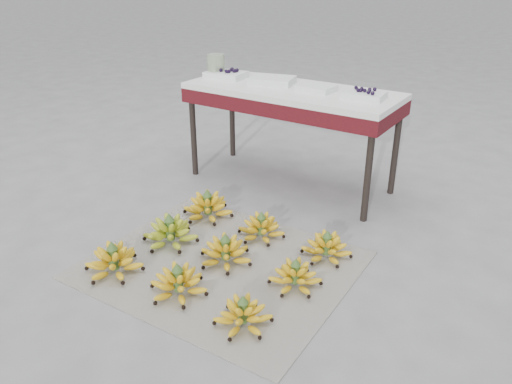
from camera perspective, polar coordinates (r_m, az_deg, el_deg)
The scene contains 17 objects.
ground at distance 2.64m, azimuth -4.85°, elevation -6.90°, with size 60.00×60.00×0.00m, color slate.
newspaper_mat at distance 2.53m, azimuth -3.98°, elevation -8.31°, with size 1.25×1.05×0.01m, color beige.
bunch_front_left at distance 2.54m, azimuth -15.93°, elevation -7.66°, with size 0.31×0.31×0.17m.
bunch_front_center at distance 2.32m, azimuth -8.86°, elevation -10.26°, with size 0.34×0.34×0.16m.
bunch_front_right at distance 2.13m, azimuth -1.49°, elevation -13.87°, with size 0.32×0.32×0.15m.
bunch_mid_left at distance 2.71m, azimuth -9.77°, elevation -4.62°, with size 0.35×0.35×0.18m.
bunch_mid_center at distance 2.52m, azimuth -3.50°, elevation -6.90°, with size 0.30×0.30×0.17m.
bunch_mid_right at distance 2.36m, azimuth 4.51°, elevation -9.60°, with size 0.31×0.31×0.15m.
bunch_back_left at distance 2.96m, azimuth -5.53°, elevation -1.75°, with size 0.29×0.29×0.18m.
bunch_back_center at distance 2.74m, azimuth 0.62°, elevation -4.16°, with size 0.30×0.30×0.16m.
bunch_back_right at distance 2.58m, azimuth 8.07°, elevation -6.33°, with size 0.30×0.30×0.16m.
vendor_table at distance 3.25m, azimuth 4.05°, elevation 10.48°, with size 1.37×0.55×0.66m.
tray_far_left at distance 3.51m, azimuth -3.45°, elevation 13.27°, with size 0.28×0.21×0.07m.
tray_left at distance 3.33m, azimuth 1.86°, elevation 12.64°, with size 0.32×0.26×0.04m.
tray_right at distance 3.16m, azimuth 6.86°, elevation 11.72°, with size 0.23×0.17×0.04m.
tray_far_right at distance 3.03m, azimuth 12.23°, elevation 10.81°, with size 0.25×0.19×0.06m.
glass_jar at distance 3.55m, azimuth -4.60°, elevation 14.21°, with size 0.12×0.12×0.15m, color beige.
Camera 1 is at (1.42, -1.74, 1.39)m, focal length 35.00 mm.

